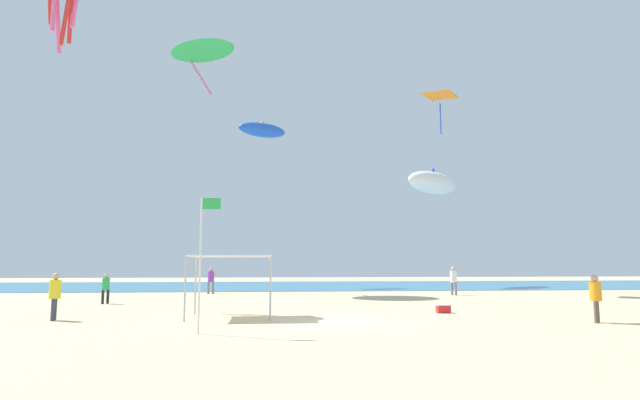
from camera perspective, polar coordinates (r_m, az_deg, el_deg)
name	(u,v)px	position (r m, az deg, el deg)	size (l,w,h in m)	color
ground	(331,323)	(19.20, 1.18, -13.51)	(110.00, 110.00, 0.10)	#D1BA8C
ocean_strip	(296,286)	(47.93, -2.68, -9.49)	(110.00, 19.43, 0.03)	teal
canopy_tent	(231,259)	(20.74, -9.83, -6.46)	(3.19, 2.62, 2.42)	#B2B2B7
person_near_tent	(596,295)	(21.16, 28.32, -9.25)	(0.40, 0.40, 1.70)	brown
person_leftmost	(453,278)	(35.12, 14.63, -8.45)	(0.44, 0.46, 1.86)	slate
person_central	(106,286)	(29.33, -22.73, -8.81)	(0.37, 0.37, 1.57)	black
person_rightmost	(55,292)	(21.79, -27.41, -9.12)	(0.42, 0.46, 1.75)	#33384C
person_far_shore	(211,278)	(36.37, -12.04, -8.52)	(0.47, 0.42, 1.79)	slate
banner_flag	(202,252)	(16.18, -12.95, -5.68)	(0.61, 0.06, 4.13)	silver
cooler_box	(443,309)	(22.94, 13.55, -11.68)	(0.57, 0.37, 0.35)	red
kite_inflatable_white	(433,183)	(47.91, 12.44, 1.91)	(6.99, 6.22, 2.82)	white
kite_diamond_orange	(440,98)	(39.18, 13.20, 11.05)	(3.02, 3.02, 2.99)	orange
kite_delta_green	(202,46)	(41.52, -12.97, 16.38)	(5.86, 5.80, 3.98)	green
kite_inflatable_blue	(262,130)	(47.75, -6.45, 7.77)	(4.73, 3.13, 1.63)	blue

